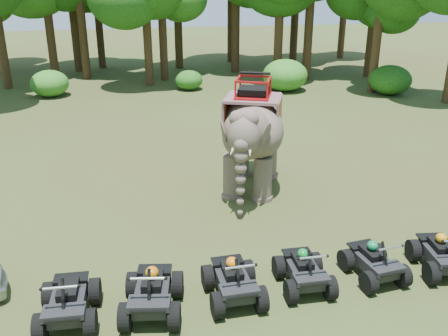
{
  "coord_description": "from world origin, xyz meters",
  "views": [
    {
      "loc": [
        -2.44,
        -11.45,
        7.06
      ],
      "look_at": [
        0.0,
        1.2,
        1.9
      ],
      "focal_mm": 40.0,
      "sensor_mm": 36.0,
      "label": 1
    }
  ],
  "objects_px": {
    "atv_1": "(152,287)",
    "atv_0": "(67,296)",
    "atv_3": "(304,266)",
    "atv_5": "(442,250)",
    "atv_4": "(375,257)",
    "elephant": "(252,133)",
    "atv_2": "(233,276)"
  },
  "relations": [
    {
      "from": "atv_1",
      "to": "atv_2",
      "type": "distance_m",
      "value": 1.84
    },
    {
      "from": "atv_1",
      "to": "atv_5",
      "type": "relative_size",
      "value": 1.08
    },
    {
      "from": "atv_1",
      "to": "atv_4",
      "type": "height_order",
      "value": "atv_1"
    },
    {
      "from": "atv_1",
      "to": "atv_4",
      "type": "relative_size",
      "value": 1.12
    },
    {
      "from": "atv_0",
      "to": "atv_1",
      "type": "height_order",
      "value": "atv_1"
    },
    {
      "from": "elephant",
      "to": "atv_0",
      "type": "xyz_separation_m",
      "value": [
        -5.53,
        -6.19,
        -1.31
      ]
    },
    {
      "from": "atv_0",
      "to": "atv_4",
      "type": "bearing_deg",
      "value": 4.27
    },
    {
      "from": "atv_3",
      "to": "atv_5",
      "type": "distance_m",
      "value": 3.59
    },
    {
      "from": "atv_3",
      "to": "atv_4",
      "type": "distance_m",
      "value": 1.81
    },
    {
      "from": "elephant",
      "to": "atv_3",
      "type": "distance_m",
      "value": 6.14
    },
    {
      "from": "atv_2",
      "to": "elephant",
      "type": "bearing_deg",
      "value": 70.56
    },
    {
      "from": "elephant",
      "to": "atv_3",
      "type": "height_order",
      "value": "elephant"
    },
    {
      "from": "atv_1",
      "to": "atv_5",
      "type": "distance_m",
      "value": 7.16
    },
    {
      "from": "atv_3",
      "to": "atv_1",
      "type": "bearing_deg",
      "value": -174.91
    },
    {
      "from": "atv_0",
      "to": "atv_2",
      "type": "relative_size",
      "value": 1.02
    },
    {
      "from": "atv_2",
      "to": "atv_4",
      "type": "distance_m",
      "value": 3.54
    },
    {
      "from": "atv_3",
      "to": "atv_0",
      "type": "bearing_deg",
      "value": -176.86
    },
    {
      "from": "atv_2",
      "to": "atv_3",
      "type": "distance_m",
      "value": 1.73
    },
    {
      "from": "atv_3",
      "to": "atv_2",
      "type": "bearing_deg",
      "value": -174.63
    },
    {
      "from": "atv_1",
      "to": "atv_4",
      "type": "distance_m",
      "value": 5.38
    },
    {
      "from": "atv_5",
      "to": "elephant",
      "type": "bearing_deg",
      "value": 126.64
    },
    {
      "from": "atv_1",
      "to": "atv_3",
      "type": "height_order",
      "value": "atv_1"
    },
    {
      "from": "elephant",
      "to": "atv_0",
      "type": "relative_size",
      "value": 2.72
    },
    {
      "from": "atv_0",
      "to": "atv_5",
      "type": "xyz_separation_m",
      "value": [
        8.93,
        0.22,
        -0.03
      ]
    },
    {
      "from": "atv_5",
      "to": "atv_1",
      "type": "bearing_deg",
      "value": -170.84
    },
    {
      "from": "atv_1",
      "to": "atv_0",
      "type": "bearing_deg",
      "value": -172.45
    },
    {
      "from": "atv_3",
      "to": "atv_4",
      "type": "relative_size",
      "value": 1.01
    },
    {
      "from": "atv_2",
      "to": "atv_0",
      "type": "bearing_deg",
      "value": 179.05
    },
    {
      "from": "atv_1",
      "to": "atv_5",
      "type": "bearing_deg",
      "value": 11.45
    },
    {
      "from": "atv_3",
      "to": "atv_5",
      "type": "xyz_separation_m",
      "value": [
        3.59,
        0.01,
        0.02
      ]
    },
    {
      "from": "elephant",
      "to": "atv_2",
      "type": "relative_size",
      "value": 2.76
    },
    {
      "from": "atv_4",
      "to": "atv_5",
      "type": "height_order",
      "value": "atv_5"
    }
  ]
}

